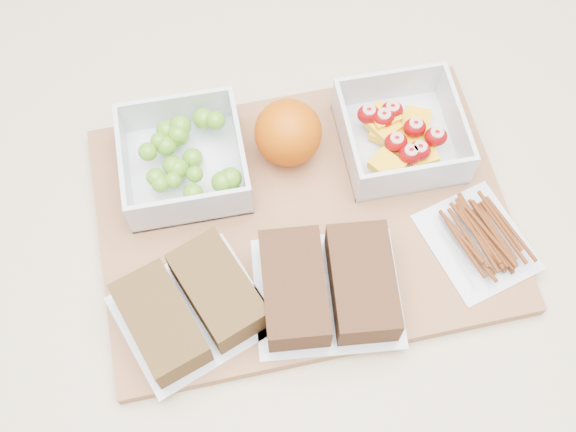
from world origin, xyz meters
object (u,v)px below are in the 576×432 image
sandwich_bag_left (190,307)px  sandwich_bag_center (328,286)px  orange (288,133)px  pretzel_bag (479,238)px  grape_container (185,159)px  fruit_container (400,135)px  cutting_board (303,218)px

sandwich_bag_left → sandwich_bag_center: size_ratio=1.08×
orange → sandwich_bag_left: (-0.13, -0.16, -0.02)m
orange → sandwich_bag_center: orange is taller
orange → pretzel_bag: orange is taller
grape_container → sandwich_bag_center: (0.12, -0.16, -0.00)m
fruit_container → pretzel_bag: 0.14m
sandwich_bag_left → pretzel_bag: sandwich_bag_left is taller
cutting_board → grape_container: grape_container is taller
sandwich_bag_left → pretzel_bag: size_ratio=1.26×
grape_container → pretzel_bag: grape_container is taller
orange → grape_container: bearing=-178.1°
cutting_board → sandwich_bag_center: 0.09m
grape_container → sandwich_bag_left: (-0.02, -0.16, -0.00)m
cutting_board → fruit_container: fruit_container is taller
sandwich_bag_center → orange: bearing=92.5°
cutting_board → sandwich_bag_center: (0.01, -0.09, 0.03)m
cutting_board → fruit_container: (0.12, 0.06, 0.03)m
sandwich_bag_left → sandwich_bag_center: 0.13m
grape_container → pretzel_bag: (0.28, -0.14, -0.01)m
cutting_board → orange: bearing=89.4°
pretzel_bag → fruit_container: bearing=111.3°
sandwich_bag_center → pretzel_bag: sandwich_bag_center is taller
fruit_container → orange: 0.12m
orange → sandwich_bag_left: orange is taller
orange → sandwich_bag_center: (0.01, -0.17, -0.01)m
orange → sandwich_bag_left: 0.21m
sandwich_bag_left → pretzel_bag: (0.29, 0.02, -0.01)m
grape_container → sandwich_bag_left: grape_container is taller
pretzel_bag → orange: bearing=139.7°
cutting_board → grape_container: 0.14m
orange → pretzel_bag: size_ratio=0.54×
grape_container → sandwich_bag_left: bearing=-95.7°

